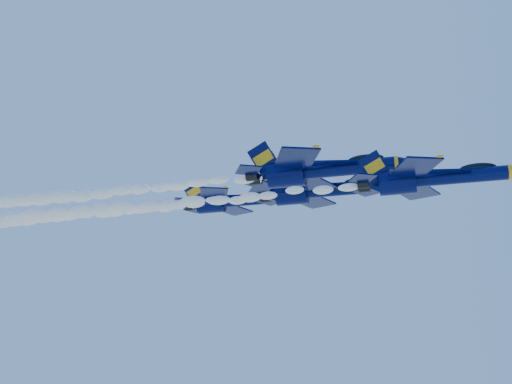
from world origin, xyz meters
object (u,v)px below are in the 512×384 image
(jet_third, at_px, (321,190))
(jet_fourth, at_px, (235,201))
(jet_second, at_px, (321,170))
(jet_lead, at_px, (432,178))

(jet_third, distance_m, jet_fourth, 17.14)
(jet_second, distance_m, jet_fourth, 23.44)
(jet_lead, xyz_separation_m, jet_third, (-13.16, 15.79, 4.75))
(jet_second, bearing_deg, jet_lead, -32.42)
(jet_second, relative_size, jet_fourth, 1.06)
(jet_third, bearing_deg, jet_fourth, 148.89)
(jet_second, distance_m, jet_third, 8.40)
(jet_lead, bearing_deg, jet_second, 147.58)
(jet_second, xyz_separation_m, jet_third, (-1.34, 8.29, 0.20))
(jet_lead, relative_size, jet_fourth, 0.85)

